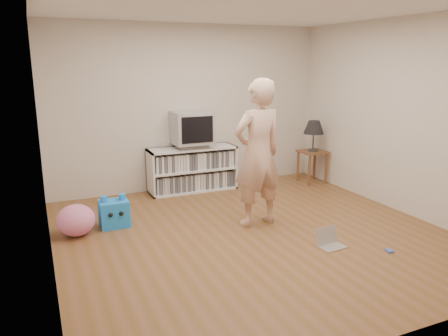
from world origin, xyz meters
name	(u,v)px	position (x,y,z in m)	size (l,w,h in m)	color
ground	(252,233)	(0.00, 0.00, 0.00)	(4.50, 4.50, 0.00)	brown
walls	(254,127)	(0.00, 0.00, 1.30)	(4.52, 4.52, 2.60)	beige
ceiling	(256,6)	(0.00, 0.00, 2.60)	(4.50, 4.50, 0.01)	white
media_unit	(192,169)	(-0.04, 2.04, 0.35)	(1.40, 0.45, 0.70)	white
dvd_deck	(192,145)	(-0.04, 2.02, 0.73)	(0.45, 0.35, 0.07)	gray
crt_tv	(192,127)	(-0.04, 2.02, 1.02)	(0.60, 0.53, 0.50)	#9E9EA3
side_table	(312,159)	(1.99, 1.65, 0.42)	(0.42, 0.42, 0.55)	brown
table_lamp	(314,128)	(1.99, 1.65, 0.94)	(0.34, 0.34, 0.52)	#333333
person	(258,154)	(0.20, 0.27, 0.92)	(0.67, 0.44, 1.84)	beige
laptop	(329,241)	(0.62, -0.67, 0.06)	(0.31, 0.26, 0.20)	silver
playing_cards	(389,251)	(1.13, -1.06, 0.01)	(0.07, 0.09, 0.02)	#4562B9
plush_blue	(114,213)	(-1.48, 0.91, 0.17)	(0.36, 0.31, 0.41)	#1985FF
plush_pink	(76,220)	(-1.95, 0.80, 0.19)	(0.45, 0.45, 0.38)	pink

